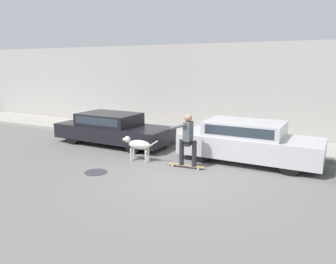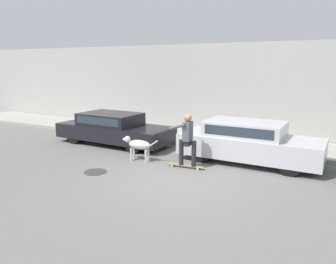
{
  "view_description": "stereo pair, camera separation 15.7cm",
  "coord_description": "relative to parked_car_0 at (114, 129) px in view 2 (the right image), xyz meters",
  "views": [
    {
      "loc": [
        3.49,
        -7.66,
        3.04
      ],
      "look_at": [
        -1.11,
        1.35,
        0.95
      ],
      "focal_mm": 35.0,
      "sensor_mm": 36.0,
      "label": 1
    },
    {
      "loc": [
        3.63,
        -7.59,
        3.04
      ],
      "look_at": [
        -1.11,
        1.35,
        0.95
      ],
      "focal_mm": 35.0,
      "sensor_mm": 36.0,
      "label": 2
    }
  ],
  "objects": [
    {
      "name": "ground_plane",
      "position": [
        4.07,
        -2.43,
        -0.59
      ],
      "size": [
        36.0,
        36.0,
        0.0
      ],
      "primitive_type": "plane",
      "color": "slate"
    },
    {
      "name": "back_wall",
      "position": [
        4.07,
        3.69,
        1.37
      ],
      "size": [
        32.0,
        0.3,
        3.93
      ],
      "color": "#B2ADA8",
      "rests_on": "ground_plane"
    },
    {
      "name": "sidewalk_curb",
      "position": [
        4.07,
        2.24,
        -0.53
      ],
      "size": [
        30.0,
        2.57,
        0.13
      ],
      "color": "#A39E93",
      "rests_on": "ground_plane"
    },
    {
      "name": "parked_car_0",
      "position": [
        0.0,
        0.0,
        0.0
      ],
      "size": [
        4.65,
        1.85,
        1.2
      ],
      "rotation": [
        0.0,
        0.0,
        -0.03
      ],
      "color": "black",
      "rests_on": "ground_plane"
    },
    {
      "name": "parked_car_1",
      "position": [
        5.26,
        -0.0,
        0.05
      ],
      "size": [
        4.38,
        1.76,
        1.3
      ],
      "rotation": [
        0.0,
        0.0,
        -0.02
      ],
      "color": "black",
      "rests_on": "ground_plane"
    },
    {
      "name": "dog",
      "position": [
        2.11,
        -1.5,
        -0.07
      ],
      "size": [
        1.25,
        0.34,
        0.78
      ],
      "rotation": [
        0.0,
        0.0,
        3.2
      ],
      "color": "beige",
      "rests_on": "ground_plane"
    },
    {
      "name": "skateboarder",
      "position": [
        3.81,
        -1.46,
        0.34
      ],
      "size": [
        2.63,
        0.57,
        1.63
      ],
      "rotation": [
        0.0,
        0.0,
        3.22
      ],
      "color": "beige",
      "rests_on": "ground_plane"
    },
    {
      "name": "manhole_cover",
      "position": [
        1.64,
        -3.05,
        -0.59
      ],
      "size": [
        0.65,
        0.65,
        0.01
      ],
      "color": "#38383D",
      "rests_on": "ground_plane"
    }
  ]
}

